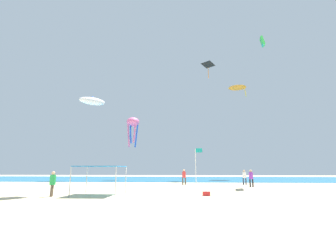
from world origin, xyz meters
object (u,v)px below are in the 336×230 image
person_leftmost (184,176)px  kite_parafoil_green (262,42)px  canopy_tent (101,167)px  kite_inflatable_white (92,101)px  kite_delta_orange (237,86)px  kite_diamond_black (208,65)px  cooler_box (206,193)px  person_rightmost (251,177)px  person_near_tent (53,182)px  banner_flag (196,166)px  kite_octopus_pink (133,124)px  person_central (244,176)px

person_leftmost → kite_parafoil_green: kite_parafoil_green is taller
canopy_tent → kite_inflatable_white: kite_inflatable_white is taller
person_leftmost → kite_delta_orange: bearing=39.4°
kite_diamond_black → kite_inflatable_white: 22.88m
cooler_box → kite_delta_orange: kite_delta_orange is taller
person_leftmost → person_rightmost: person_leftmost is taller
kite_diamond_black → kite_delta_orange: (6.09, 3.49, -3.22)m
cooler_box → kite_inflatable_white: size_ratio=0.12×
person_near_tent → person_leftmost: person_leftmost is taller
person_near_tent → banner_flag: 11.11m
person_near_tent → cooler_box: person_near_tent is taller
canopy_tent → kite_diamond_black: bearing=66.4°
kite_octopus_pink → person_leftmost: bearing=-122.9°
kite_octopus_pink → kite_diamond_black: bearing=-66.7°
person_rightmost → kite_diamond_black: (-2.58, 16.23, 20.50)m
canopy_tent → person_central: size_ratio=1.87×
person_leftmost → person_central: (7.58, 0.40, -0.05)m
person_central → kite_diamond_black: 24.22m
banner_flag → kite_parafoil_green: bearing=45.5°
person_rightmost → cooler_box: 11.08m
person_central → kite_parafoil_green: size_ratio=0.49×
kite_octopus_pink → person_near_tent: bearing=-161.4°
banner_flag → kite_delta_orange: size_ratio=1.01×
person_rightmost → person_near_tent: bearing=15.1°
kite_delta_orange → cooler_box: bearing=73.8°
banner_flag → cooler_box: (0.61, -1.62, -2.03)m
kite_diamond_black → kite_inflatable_white: bearing=-133.3°
person_leftmost → kite_octopus_pink: size_ratio=0.34×
person_near_tent → kite_parafoil_green: (20.21, 12.70, 17.43)m
person_rightmost → cooler_box: size_ratio=3.26×
kite_parafoil_green → person_near_tent: bearing=-41.8°
kite_delta_orange → kite_octopus_pink: bearing=14.0°
kite_diamond_black → kite_delta_orange: kite_diamond_black is taller
person_rightmost → kite_delta_orange: kite_delta_orange is taller
person_leftmost → kite_diamond_black: bearing=52.5°
person_leftmost → canopy_tent: bearing=-133.4°
person_leftmost → kite_inflatable_white: size_ratio=0.41×
kite_parafoil_green → kite_diamond_black: 15.74m
person_leftmost → person_rightmost: bearing=-40.5°
person_central → person_rightmost: bearing=116.0°
canopy_tent → kite_diamond_black: 34.29m
person_near_tent → kite_inflatable_white: size_ratio=0.39×
kite_inflatable_white → person_near_tent: bearing=67.6°
person_near_tent → kite_parafoil_green: size_ratio=0.49×
person_near_tent → kite_inflatable_white: (-6.87, 23.77, 12.84)m
banner_flag → person_rightmost: bearing=50.8°
canopy_tent → person_near_tent: (-3.14, -1.16, -1.04)m
cooler_box → kite_octopus_pink: 28.73m
person_near_tent → kite_parafoil_green: bearing=105.0°
person_near_tent → cooler_box: 11.38m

